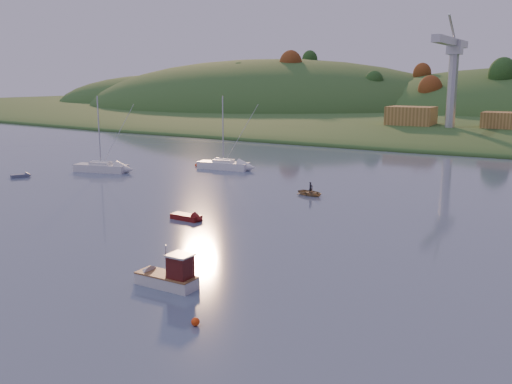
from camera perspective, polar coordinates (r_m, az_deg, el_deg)
The scene contains 19 objects.
far_shore at distance 249.91m, azimuth 23.74°, elevation 7.15°, with size 620.00×220.00×1.50m, color #2D5020.
shore_slope at distance 185.75m, azimuth 21.12°, elevation 6.23°, with size 640.00×150.00×7.00m, color #2D5020.
hill_left_far at distance 301.54m, azimuth -8.73°, elevation 8.52°, with size 120.00×100.00×32.00m, color #2D5020.
hill_left at distance 249.54m, azimuth 1.67°, elevation 8.09°, with size 170.00×140.00×44.00m, color #2D5020.
hillside_trees at distance 205.44m, azimuth 22.10°, elevation 6.58°, with size 280.00×50.00×32.00m, color #1C4017, non-canonical shape.
wharf at distance 142.59m, azimuth 20.10°, elevation 5.47°, with size 42.00×16.00×2.40m, color slate.
shed_west at distance 146.25m, azimuth 15.24°, elevation 7.31°, with size 11.00×8.00×4.80m, color olive.
shed_east at distance 143.05m, azimuth 23.50°, elevation 6.53°, with size 9.00×7.00×4.00m, color olive.
dock_crane at distance 139.11m, azimuth 19.03°, elevation 12.01°, with size 3.20×28.00×20.30m.
fishing_boat at distance 40.02m, azimuth -9.32°, elevation -8.22°, with size 5.23×1.68×3.33m.
sailboat_near at distance 89.94m, azimuth -15.25°, elevation 2.43°, with size 8.60×4.49×11.44m.
sailboat_far at distance 89.52m, azimuth -3.28°, elevation 2.76°, with size 8.44×3.55×11.35m.
canoe at distance 69.65m, azimuth 5.47°, elevation -0.05°, with size 2.42×3.38×0.70m, color #A3875A.
paddler at distance 69.58m, azimuth 5.48°, elevation 0.23°, with size 0.51×0.34×1.40m, color black.
red_tender at distance 57.46m, azimuth -6.44°, elevation -2.60°, with size 3.88×1.53×1.30m.
grey_dinghy at distance 88.92m, azimuth -22.21°, elevation 1.54°, with size 2.29×3.04×1.08m.
buoy_0 at distance 33.81m, azimuth -6.08°, elevation -12.78°, with size 0.50×0.50×0.50m, color #F8410D.
buoy_1 at distance 92.60m, azimuth -5.99°, elevation 2.70°, with size 0.50×0.50×0.50m, color #F8410D.
buoy_2 at distance 97.16m, azimuth -3.81°, elevation 3.14°, with size 0.50×0.50×0.50m, color #F8410D.
Camera 1 is at (31.47, -17.53, 14.01)m, focal length 40.00 mm.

